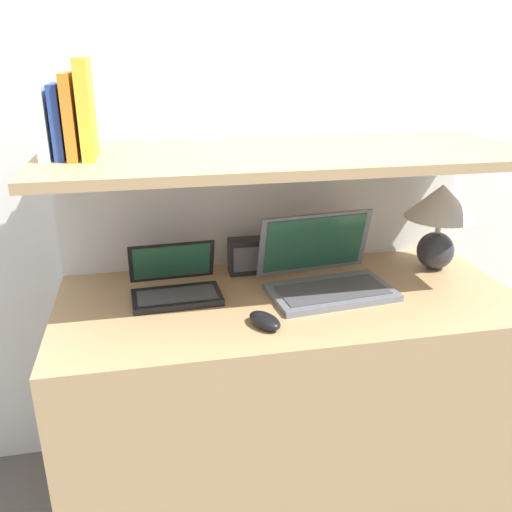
% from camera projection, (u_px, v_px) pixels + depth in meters
% --- Properties ---
extents(wall_back, '(6.00, 0.05, 2.40)m').
position_uv_depth(wall_back, '(264.00, 131.00, 1.86)').
color(wall_back, white).
rests_on(wall_back, ground_plane).
extents(desk, '(1.42, 0.63, 0.74)m').
position_uv_depth(desk, '(287.00, 398.00, 1.81)').
color(desk, tan).
rests_on(desk, ground_plane).
extents(back_riser, '(1.42, 0.04, 1.16)m').
position_uv_depth(back_riser, '(266.00, 299.00, 2.04)').
color(back_riser, white).
rests_on(back_riser, ground_plane).
extents(shelf, '(1.42, 0.57, 0.03)m').
position_uv_depth(shelf, '(287.00, 155.00, 1.59)').
color(shelf, tan).
rests_on(shelf, back_riser).
extents(table_lamp, '(0.24, 0.24, 0.30)m').
position_uv_depth(table_lamp, '(440.00, 213.00, 1.83)').
color(table_lamp, '#2D2D33').
rests_on(table_lamp, desk).
extents(laptop_large, '(0.41, 0.32, 0.23)m').
position_uv_depth(laptop_large, '(325.00, 275.00, 1.72)').
color(laptop_large, slate).
rests_on(laptop_large, desk).
extents(laptop_small, '(0.28, 0.22, 0.16)m').
position_uv_depth(laptop_small, '(175.00, 285.00, 1.67)').
color(laptop_small, black).
rests_on(laptop_small, desk).
extents(computer_mouse, '(0.11, 0.13, 0.04)m').
position_uv_depth(computer_mouse, '(265.00, 321.00, 1.49)').
color(computer_mouse, black).
rests_on(computer_mouse, desk).
extents(router_box, '(0.12, 0.07, 0.12)m').
position_uv_depth(router_box, '(246.00, 256.00, 1.84)').
color(router_box, black).
rests_on(router_box, desk).
extents(book_white, '(0.03, 0.13, 0.19)m').
position_uv_depth(book_white, '(43.00, 123.00, 1.43)').
color(book_white, silver).
rests_on(book_white, shelf).
extents(book_blue, '(0.03, 0.13, 0.19)m').
position_uv_depth(book_blue, '(58.00, 122.00, 1.43)').
color(book_blue, '#284293').
rests_on(book_blue, shelf).
extents(book_orange, '(0.03, 0.16, 0.22)m').
position_uv_depth(book_orange, '(71.00, 116.00, 1.43)').
color(book_orange, orange).
rests_on(book_orange, shelf).
extents(book_yellow, '(0.03, 0.16, 0.26)m').
position_uv_depth(book_yellow, '(86.00, 109.00, 1.44)').
color(book_yellow, gold).
rests_on(book_yellow, shelf).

